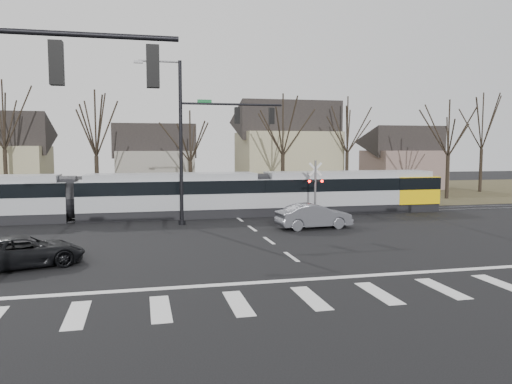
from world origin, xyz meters
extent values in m
plane|color=black|center=(0.00, 0.00, 0.00)|extent=(140.00, 140.00, 0.00)
cube|color=#38331E|center=(0.00, 32.00, 0.01)|extent=(140.00, 28.00, 0.01)
cube|color=silver|center=(-8.40, -4.00, 0.01)|extent=(0.60, 2.60, 0.01)
cube|color=silver|center=(-6.00, -4.00, 0.01)|extent=(0.60, 2.60, 0.01)
cube|color=silver|center=(-3.60, -4.00, 0.01)|extent=(0.60, 2.60, 0.01)
cube|color=silver|center=(-1.20, -4.00, 0.01)|extent=(0.60, 2.60, 0.01)
cube|color=silver|center=(1.20, -4.00, 0.01)|extent=(0.60, 2.60, 0.01)
cube|color=silver|center=(3.60, -4.00, 0.01)|extent=(0.60, 2.60, 0.01)
cube|color=silver|center=(6.00, -4.00, 0.01)|extent=(0.60, 2.60, 0.01)
cube|color=silver|center=(0.00, -1.80, 0.01)|extent=(28.00, 0.35, 0.01)
cube|color=silver|center=(0.00, 2.00, 0.01)|extent=(0.18, 2.00, 0.01)
cube|color=silver|center=(0.00, 6.00, 0.01)|extent=(0.18, 2.00, 0.01)
cube|color=silver|center=(0.00, 10.00, 0.01)|extent=(0.18, 2.00, 0.01)
cube|color=silver|center=(0.00, 14.00, 0.01)|extent=(0.18, 2.00, 0.01)
cube|color=silver|center=(0.00, 18.00, 0.01)|extent=(0.18, 2.00, 0.01)
cube|color=silver|center=(0.00, 22.00, 0.01)|extent=(0.18, 2.00, 0.01)
cube|color=silver|center=(0.00, 26.00, 0.01)|extent=(0.18, 2.00, 0.01)
cube|color=silver|center=(0.00, 30.00, 0.01)|extent=(0.18, 2.00, 0.01)
cube|color=#59595E|center=(0.00, 15.10, 0.03)|extent=(90.00, 0.12, 0.06)
cube|color=#59595E|center=(0.00, 16.50, 0.03)|extent=(90.00, 0.12, 0.06)
cube|color=gray|center=(-4.36, 16.00, 1.54)|extent=(12.62, 2.95, 3.07)
cube|color=black|center=(-4.36, 16.00, 2.16)|extent=(12.64, 2.99, 0.89)
cube|color=gray|center=(8.79, 16.00, 1.54)|extent=(13.68, 2.95, 3.07)
cube|color=black|center=(8.79, 16.00, 2.16)|extent=(13.70, 2.99, 0.89)
cube|color=#EEBC07|center=(13.95, 16.00, 1.63)|extent=(3.37, 3.01, 2.05)
imported|color=#4F5057|center=(3.64, 9.24, 0.75)|extent=(2.37, 4.82, 1.50)
imported|color=black|center=(-11.17, 2.65, 0.65)|extent=(4.98, 5.96, 1.29)
cylinder|color=black|center=(-8.75, -6.00, 7.60)|extent=(6.50, 0.14, 0.14)
cube|color=black|center=(-8.43, -6.00, 6.90)|extent=(0.32, 0.32, 1.05)
sphere|color=#FF0C07|center=(-8.43, -6.00, 7.23)|extent=(0.22, 0.22, 0.22)
cube|color=black|center=(-6.15, -6.00, 6.90)|extent=(0.32, 0.32, 1.05)
sphere|color=#FF0C07|center=(-6.15, -6.00, 7.23)|extent=(0.22, 0.22, 0.22)
cylinder|color=black|center=(-4.00, 12.50, 5.10)|extent=(0.22, 0.22, 10.20)
cylinder|color=black|center=(-4.00, 12.50, 0.15)|extent=(0.44, 0.44, 0.30)
cylinder|color=black|center=(-0.75, 12.50, 7.60)|extent=(6.50, 0.14, 0.14)
cube|color=#0C5926|center=(-2.50, 12.50, 7.75)|extent=(0.90, 0.03, 0.22)
cube|color=black|center=(-0.42, 12.50, 6.90)|extent=(0.32, 0.32, 1.05)
sphere|color=#FF0C07|center=(-0.42, 12.50, 7.23)|extent=(0.22, 0.22, 0.22)
cube|color=black|center=(1.85, 12.50, 6.90)|extent=(0.32, 0.32, 1.05)
sphere|color=#FF0C07|center=(1.85, 12.50, 7.23)|extent=(0.22, 0.22, 0.22)
cube|color=#59595B|center=(-6.50, 12.50, 10.02)|extent=(0.55, 0.22, 0.14)
cylinder|color=#59595B|center=(5.00, 12.80, 2.00)|extent=(0.14, 0.14, 4.00)
cylinder|color=#59595B|center=(5.00, 12.80, 0.10)|extent=(0.36, 0.36, 0.20)
cube|color=silver|center=(5.00, 12.80, 3.40)|extent=(0.95, 0.04, 0.95)
cube|color=silver|center=(5.00, 12.80, 3.40)|extent=(0.95, 0.04, 0.95)
cube|color=black|center=(5.00, 12.80, 2.60)|extent=(1.00, 0.10, 0.12)
sphere|color=#FF0C07|center=(4.55, 12.72, 2.60)|extent=(0.18, 0.18, 0.18)
sphere|color=#FF0C07|center=(5.45, 12.72, 2.60)|extent=(0.18, 0.18, 0.18)
cube|color=slate|center=(-5.00, 36.00, 2.25)|extent=(8.00, 7.00, 4.50)
cube|color=gray|center=(9.00, 33.00, 3.25)|extent=(10.00, 8.00, 6.50)
cube|color=brown|center=(24.00, 35.00, 2.25)|extent=(8.00, 7.00, 4.50)
camera|label=1|loc=(-6.51, -18.99, 4.88)|focal=35.00mm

